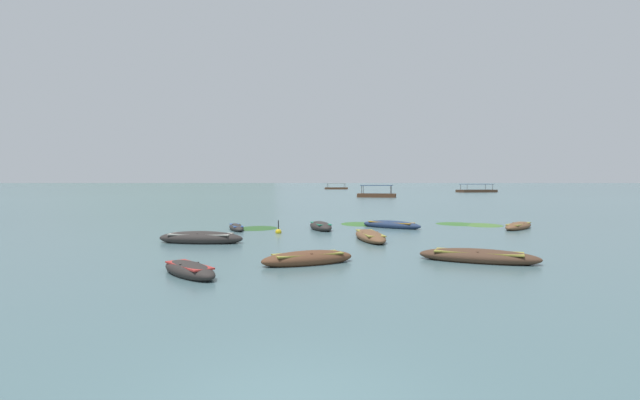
{
  "coord_description": "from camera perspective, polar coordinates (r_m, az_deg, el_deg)",
  "views": [
    {
      "loc": [
        0.71,
        -6.03,
        3.01
      ],
      "look_at": [
        -1.92,
        55.62,
        0.58
      ],
      "focal_mm": 26.21,
      "sensor_mm": 36.0,
      "label": 1
    }
  ],
  "objects": [
    {
      "name": "rowboat_0",
      "position": [
        17.24,
        -1.49,
        -7.17
      ],
      "size": [
        3.7,
        2.61,
        0.61
      ],
      "color": "brown",
      "rests_on": "ground"
    },
    {
      "name": "rowboat_1",
      "position": [
        23.8,
        -14.34,
        -4.54
      ],
      "size": [
        4.31,
        1.68,
        0.72
      ],
      "color": "#2D2826",
      "rests_on": "ground"
    },
    {
      "name": "weed_patch_4",
      "position": [
        34.47,
        16.52,
        -2.85
      ],
      "size": [
        4.22,
        4.15,
        0.14
      ],
      "primitive_type": "ellipsoid",
      "rotation": [
        0.0,
        0.0,
        2.46
      ],
      "color": "#38662D",
      "rests_on": "ground"
    },
    {
      "name": "rowboat_5",
      "position": [
        32.5,
        23.07,
        -2.95
      ],
      "size": [
        3.26,
        3.85,
        0.53
      ],
      "color": "brown",
      "rests_on": "ground"
    },
    {
      "name": "ground_plane",
      "position": [
        1506.03,
        2.41,
        2.14
      ],
      "size": [
        6000.0,
        6000.0,
        0.0
      ],
      "primitive_type": "plane",
      "color": "slate"
    },
    {
      "name": "mountain_2",
      "position": [
        1996.79,
        7.44,
        8.51
      ],
      "size": [
        1597.69,
        1597.69,
        442.33
      ],
      "primitive_type": "cone",
      "color": "slate",
      "rests_on": "ground"
    },
    {
      "name": "rowboat_2",
      "position": [
        29.68,
        -10.18,
        -3.32
      ],
      "size": [
        1.84,
        3.23,
        0.47
      ],
      "color": "#2D2826",
      "rests_on": "ground"
    },
    {
      "name": "weed_patch_6",
      "position": [
        30.37,
        -7.63,
        -3.46
      ],
      "size": [
        2.89,
        3.39,
        0.14
      ],
      "primitive_type": "ellipsoid",
      "rotation": [
        0.0,
        0.0,
        1.45
      ],
      "color": "#2D5628",
      "rests_on": "ground"
    },
    {
      "name": "ferry_2",
      "position": [
        90.3,
        6.93,
        0.61
      ],
      "size": [
        7.63,
        4.03,
        2.54
      ],
      "color": "brown",
      "rests_on": "ground"
    },
    {
      "name": "ferry_0",
      "position": [
        139.34,
        18.56,
        1.09
      ],
      "size": [
        11.54,
        7.43,
        2.54
      ],
      "color": "#4C3323",
      "rests_on": "ground"
    },
    {
      "name": "weed_patch_1",
      "position": [
        33.13,
        4.89,
        -2.97
      ],
      "size": [
        3.17,
        3.8,
        0.14
      ],
      "primitive_type": "ellipsoid",
      "rotation": [
        0.0,
        0.0,
        1.73
      ],
      "color": "#38662D",
      "rests_on": "ground"
    },
    {
      "name": "rowboat_3",
      "position": [
        29.4,
        0.08,
        -3.23
      ],
      "size": [
        2.04,
        3.53,
        0.64
      ],
      "color": "#2D2826",
      "rests_on": "ground"
    },
    {
      "name": "rowboat_8",
      "position": [
        30.87,
        8.7,
        -3.03
      ],
      "size": [
        4.06,
        3.29,
        0.59
      ],
      "color": "navy",
      "rests_on": "ground"
    },
    {
      "name": "rowboat_4",
      "position": [
        15.72,
        -15.68,
        -8.24
      ],
      "size": [
        2.77,
        2.86,
        0.55
      ],
      "color": "#2D2826",
      "rests_on": "ground"
    },
    {
      "name": "weed_patch_5",
      "position": [
        34.16,
        19.11,
        -2.93
      ],
      "size": [
        3.3,
        3.65,
        0.14
      ],
      "primitive_type": "ellipsoid",
      "rotation": [
        0.0,
        0.0,
        1.76
      ],
      "color": "#477033",
      "rests_on": "ground"
    },
    {
      "name": "mountain_1",
      "position": [
        2142.09,
        -14.03,
        7.69
      ],
      "size": [
        1796.24,
        1796.24,
        416.14
      ],
      "primitive_type": "cone",
      "color": "#56665B",
      "rests_on": "ground"
    },
    {
      "name": "mooring_buoy",
      "position": [
        27.36,
        -5.1,
        -3.89
      ],
      "size": [
        0.37,
        0.37,
        0.86
      ],
      "color": "yellow",
      "rests_on": "ground"
    },
    {
      "name": "ferry_1",
      "position": [
        184.89,
        1.98,
        1.46
      ],
      "size": [
        9.26,
        4.56,
        2.54
      ],
      "color": "brown",
      "rests_on": "ground"
    },
    {
      "name": "rowboat_6",
      "position": [
        18.67,
        18.77,
        -6.56
      ],
      "size": [
        4.59,
        2.72,
        0.61
      ],
      "color": "#4C3323",
      "rests_on": "ground"
    },
    {
      "name": "rowboat_7",
      "position": [
        24.37,
        6.13,
        -4.42
      ],
      "size": [
        1.93,
        4.73,
        0.59
      ],
      "color": "brown",
      "rests_on": "ground"
    }
  ]
}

